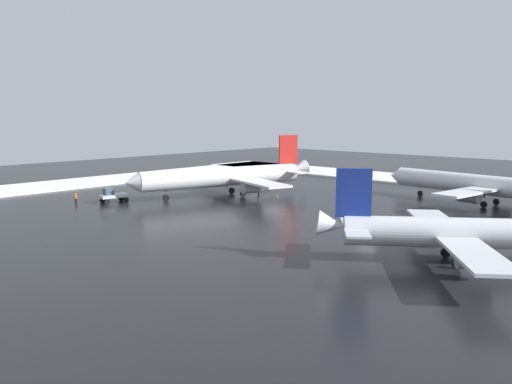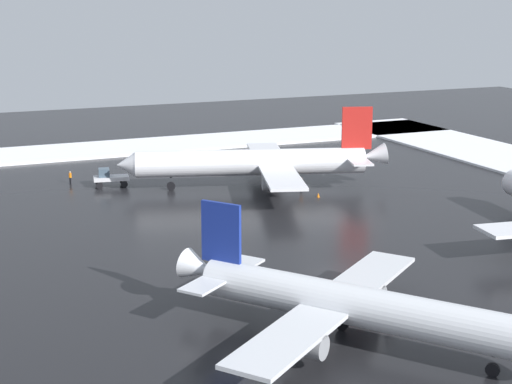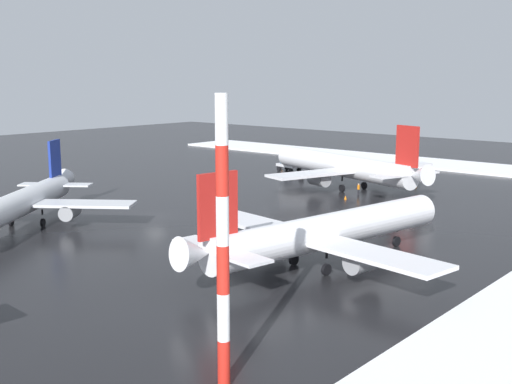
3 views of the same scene
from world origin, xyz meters
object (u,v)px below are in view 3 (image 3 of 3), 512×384
(airplane_distant_tail, at_px, (345,166))
(traffic_cone_mid_line, at_px, (345,197))
(ground_crew_beside_wing, at_px, (282,162))
(airplane_parked_portside, at_px, (326,231))
(ground_crew_near_tug, at_px, (358,189))
(airplane_foreground_jet, at_px, (19,204))
(pushback_tug, at_px, (288,164))
(antenna_mast, at_px, (223,245))
(traffic_cone_near_nose, at_px, (416,186))

(airplane_distant_tail, xyz_separation_m, traffic_cone_mid_line, (-7.46, -5.08, -3.21))
(ground_crew_beside_wing, bearing_deg, airplane_distant_tail, -60.78)
(airplane_parked_portside, xyz_separation_m, ground_crew_near_tug, (32.56, 16.69, -2.29))
(airplane_foreground_jet, bearing_deg, pushback_tug, 148.32)
(pushback_tug, relative_size, antenna_mast, 0.30)
(ground_crew_near_tug, xyz_separation_m, traffic_cone_near_nose, (11.59, -3.27, -0.70))
(airplane_foreground_jet, distance_m, ground_crew_beside_wing, 60.03)
(pushback_tug, bearing_deg, traffic_cone_mid_line, 154.18)
(airplane_parked_portside, bearing_deg, airplane_distant_tail, 39.36)
(airplane_parked_portside, height_order, traffic_cone_near_nose, airplane_parked_portside)
(pushback_tug, distance_m, ground_crew_beside_wing, 5.82)
(airplane_distant_tail, distance_m, traffic_cone_near_nose, 11.85)
(airplane_foreground_jet, relative_size, ground_crew_near_tug, 15.17)
(airplane_distant_tail, bearing_deg, pushback_tug, -8.31)
(airplane_distant_tail, relative_size, airplane_foreground_jet, 1.34)
(airplane_distant_tail, relative_size, antenna_mast, 2.13)
(ground_crew_near_tug, bearing_deg, antenna_mast, -55.02)
(antenna_mast, distance_m, traffic_cone_mid_line, 57.78)
(antenna_mast, bearing_deg, traffic_cone_mid_line, 26.24)
(antenna_mast, bearing_deg, traffic_cone_near_nose, 18.51)
(airplane_parked_portside, distance_m, pushback_tug, 59.25)
(ground_crew_beside_wing, distance_m, traffic_cone_mid_line, 33.60)
(pushback_tug, relative_size, traffic_cone_near_nose, 8.89)
(pushback_tug, height_order, traffic_cone_near_nose, pushback_tug)
(antenna_mast, bearing_deg, pushback_tug, 35.56)
(airplane_parked_portside, distance_m, traffic_cone_near_nose, 46.24)
(pushback_tug, relative_size, ground_crew_beside_wing, 2.86)
(antenna_mast, bearing_deg, airplane_distant_tail, 27.33)
(ground_crew_beside_wing, height_order, antenna_mast, antenna_mast)
(airplane_foreground_jet, xyz_separation_m, antenna_mast, (-11.78, -43.04, 5.13))
(airplane_distant_tail, bearing_deg, traffic_cone_mid_line, 141.56)
(airplane_distant_tail, height_order, ground_crew_near_tug, airplane_distant_tail)
(airplane_foreground_jet, bearing_deg, ground_crew_beside_wing, 152.22)
(ground_crew_near_tug, relative_size, antenna_mast, 0.11)
(pushback_tug, xyz_separation_m, traffic_cone_near_nose, (-0.33, -25.67, -1.01))
(pushback_tug, distance_m, ground_crew_near_tug, 25.38)
(airplane_foreground_jet, bearing_deg, ground_crew_near_tug, 121.41)
(airplane_parked_portside, relative_size, traffic_cone_near_nose, 60.23)
(airplane_parked_portside, relative_size, ground_crew_beside_wing, 19.37)
(ground_crew_near_tug, bearing_deg, airplane_distant_tail, 153.93)
(airplane_distant_tail, distance_m, antenna_mast, 66.36)
(airplane_foreground_jet, relative_size, pushback_tug, 5.30)
(airplane_parked_portside, bearing_deg, traffic_cone_mid_line, 38.39)
(airplane_parked_portside, relative_size, traffic_cone_mid_line, 60.23)
(ground_crew_beside_wing, bearing_deg, airplane_foreground_jet, -112.78)
(ground_crew_beside_wing, bearing_deg, airplane_parked_portside, -79.80)
(antenna_mast, xyz_separation_m, traffic_cone_near_nose, (66.96, 22.42, -7.86))
(traffic_cone_near_nose, height_order, traffic_cone_mid_line, same)
(traffic_cone_mid_line, bearing_deg, airplane_parked_portside, -150.24)
(airplane_parked_portside, xyz_separation_m, antenna_mast, (-22.81, -9.00, 4.87))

